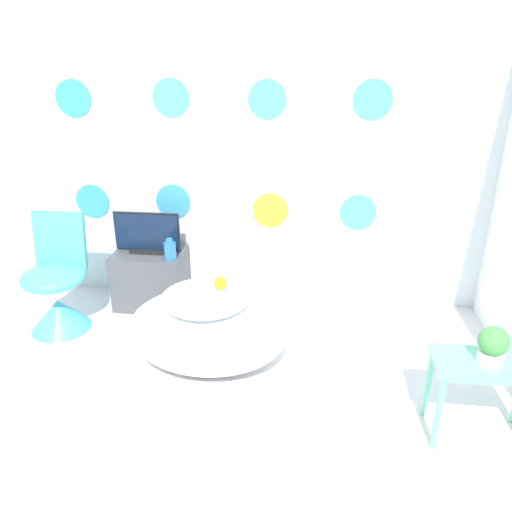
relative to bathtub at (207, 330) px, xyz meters
The scene contains 10 objects.
ground_plane 0.89m from the bathtub, 95.23° to the right, with size 12.00×12.00×0.00m, color silver.
wall_back_dotted 1.44m from the bathtub, 94.54° to the left, with size 4.83×0.05×2.60m.
bathtub is the anchor object (origin of this frame).
rubber_duck 0.31m from the bathtub, 43.76° to the left, with size 0.08×0.08×0.09m.
chair 1.16m from the bathtub, 163.67° to the left, with size 0.43×0.43×0.80m.
tv_cabinet 0.94m from the bathtub, 128.39° to the left, with size 0.51×0.37×0.43m.
tv 0.99m from the bathtub, 128.33° to the left, with size 0.48×0.12×0.30m.
vase 0.77m from the bathtub, 121.85° to the left, with size 0.08×0.08×0.16m.
side_table 1.53m from the bathtub, 16.24° to the right, with size 0.51×0.29×0.44m.
potted_plant_left 1.55m from the bathtub, 16.24° to the right, with size 0.14×0.14×0.19m.
Camera 1 is at (0.67, -1.68, 1.85)m, focal length 35.00 mm.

